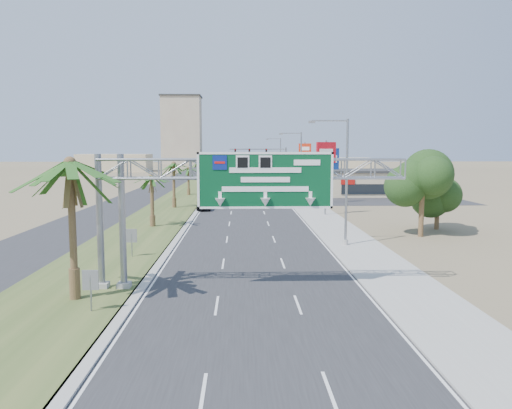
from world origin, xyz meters
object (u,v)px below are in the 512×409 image
object	(u,v)px
pole_sign_red_near	(326,157)
pole_sign_blue	(332,161)
palm_near	(70,164)
pole_sign_red_far	(305,153)
car_left_lane	(204,204)
store_building	(377,183)
car_right_lane	(260,197)
car_far	(226,183)
sign_gantry	(236,179)
car_mid_lane	(251,201)
signal_mast	(274,165)

from	to	relation	value
pole_sign_red_near	pole_sign_blue	distance (m)	13.22
palm_near	pole_sign_red_far	bearing A→B (deg)	72.76
car_left_lane	store_building	bearing A→B (deg)	34.06
car_right_lane	car_far	size ratio (longest dim) A/B	1.05
store_building	car_far	xyz separation A→B (m)	(-26.02, 20.96, -1.33)
sign_gantry	pole_sign_blue	bearing A→B (deg)	73.12
pole_sign_red_near	car_far	bearing A→B (deg)	105.65
car_left_lane	pole_sign_blue	xyz separation A→B (m)	(17.61, 7.34, 5.22)
car_left_lane	pole_sign_blue	distance (m)	19.78
palm_near	pole_sign_red_near	bearing A→B (deg)	60.75
store_building	car_left_lane	distance (m)	34.04
car_right_lane	store_building	bearing A→B (deg)	21.44
pole_sign_red_near	car_mid_lane	bearing A→B (deg)	131.45
car_right_lane	pole_sign_blue	world-z (taller)	pole_sign_blue
car_mid_lane	car_right_lane	bearing A→B (deg)	84.17
palm_near	pole_sign_red_near	world-z (taller)	pole_sign_red_near
store_building	pole_sign_blue	xyz separation A→B (m)	(-9.89, -12.67, 3.97)
sign_gantry	car_mid_lane	bearing A→B (deg)	87.64
car_left_lane	pole_sign_blue	bearing A→B (deg)	20.65
car_far	signal_mast	bearing A→B (deg)	-65.44
store_building	pole_sign_red_near	world-z (taller)	pole_sign_red_near
palm_near	pole_sign_blue	distance (m)	50.10
signal_mast	car_left_lane	world-z (taller)	signal_mast
sign_gantry	pole_sign_red_near	xyz separation A→B (m)	(10.06, 30.57, 0.74)
palm_near	car_left_lane	distance (m)	38.66
car_left_lane	car_far	distance (m)	41.00
car_mid_lane	pole_sign_blue	bearing A→B (deg)	22.66
signal_mast	pole_sign_red_near	bearing A→B (deg)	-83.07
car_left_lane	car_far	bearing A→B (deg)	85.94
car_mid_lane	pole_sign_red_far	size ratio (longest dim) A/B	0.47
car_right_lane	pole_sign_red_far	bearing A→B (deg)	56.69
pole_sign_red_far	car_left_lane	bearing A→B (deg)	-122.01
pole_sign_blue	pole_sign_red_far	xyz separation A→B (m)	(-1.56, 18.32, 1.07)
car_far	sign_gantry	bearing A→B (deg)	-94.76
palm_near	car_mid_lane	world-z (taller)	palm_near
store_building	car_left_lane	bearing A→B (deg)	-143.95
car_mid_lane	pole_sign_red_near	bearing A→B (deg)	-41.88
signal_mast	car_right_lane	distance (m)	16.29
signal_mast	pole_sign_red_near	world-z (taller)	pole_sign_red_near
signal_mast	car_left_lane	size ratio (longest dim) A/B	2.34
palm_near	pole_sign_red_near	distance (m)	37.25
pole_sign_blue	car_right_lane	bearing A→B (deg)	162.30
signal_mast	store_building	distance (m)	18.08
car_far	pole_sign_red_near	distance (m)	48.63
car_left_lane	pole_sign_red_near	xyz separation A→B (m)	(14.50, -5.48, 6.05)
car_left_lane	pole_sign_red_near	distance (m)	16.64
car_left_lane	car_mid_lane	distance (m)	7.31
car_mid_lane	car_right_lane	world-z (taller)	car_mid_lane
signal_mast	car_left_lane	distance (m)	28.39
pole_sign_red_far	signal_mast	bearing A→B (deg)	176.52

